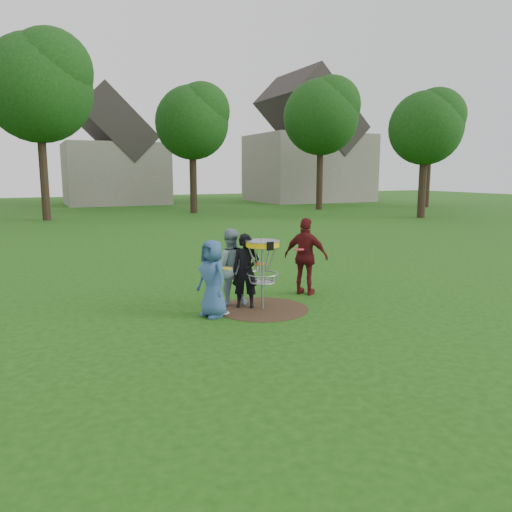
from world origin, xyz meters
name	(u,v)px	position (x,y,z in m)	size (l,w,h in m)	color
ground	(262,309)	(0.00, 0.00, 0.00)	(100.00, 100.00, 0.00)	#19470F
dirt_patch	(262,309)	(0.00, 0.00, 0.00)	(1.80, 1.80, 0.01)	#47331E
player_blue	(212,278)	(-1.05, -0.07, 0.71)	(0.70, 0.45, 1.43)	#305286
player_black	(246,271)	(-0.25, 0.25, 0.73)	(0.53, 0.35, 1.46)	black
player_grey	(230,267)	(-0.44, 0.59, 0.77)	(0.75, 0.58, 1.54)	#7D94A1
player_maroon	(306,256)	(1.37, 0.69, 0.83)	(0.98, 0.41, 1.67)	#5D1518
disc_on_grass	(224,313)	(-0.80, 0.03, 0.01)	(0.22, 0.22, 0.02)	white
disc_golf_basket	(263,257)	(0.00, 0.00, 1.02)	(0.66, 0.67, 1.38)	#9EA0A5
held_discs	(258,260)	(0.01, 0.23, 0.93)	(2.10, 0.83, 0.17)	yellow
tree_row	(108,106)	(0.44, 20.67, 6.21)	(51.20, 17.42, 9.90)	#38281C
house_row	(140,154)	(4.78, 33.07, 4.14)	(44.50, 10.65, 11.62)	gray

